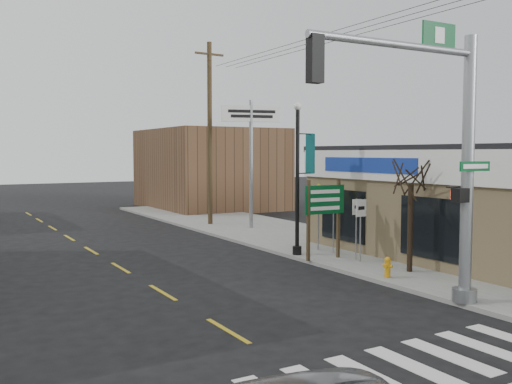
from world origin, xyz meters
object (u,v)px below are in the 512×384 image
utility_pole_far (210,132)px  lamp_post (299,167)px  dance_center_sign (251,131)px  traffic_signal_pole (446,140)px  guide_sign (324,208)px  fire_hydrant (388,266)px  bare_tree (411,168)px

utility_pole_far → lamp_post: bearing=-99.7°
lamp_post → dance_center_sign: dance_center_sign is taller
traffic_signal_pole → guide_sign: bearing=80.0°
fire_hydrant → dance_center_sign: bearing=80.0°
bare_tree → traffic_signal_pole: bearing=-124.3°
traffic_signal_pole → bare_tree: bearing=56.4°
guide_sign → bare_tree: (1.11, -3.08, 1.48)m
dance_center_sign → guide_sign: bearing=-89.0°
traffic_signal_pole → utility_pole_far: size_ratio=0.72×
lamp_post → guide_sign: bearing=-100.9°
dance_center_sign → utility_pole_far: utility_pole_far is taller
dance_center_sign → bare_tree: 12.08m
dance_center_sign → fire_hydrant: bearing=-86.1°
traffic_signal_pole → bare_tree: (2.34, 3.43, -0.79)m
guide_sign → fire_hydrant: 3.71m
guide_sign → lamp_post: bearing=103.8°
traffic_signal_pole → fire_hydrant: size_ratio=10.92×
fire_hydrant → traffic_signal_pole: bearing=-109.5°
traffic_signal_pole → lamp_post: bearing=83.4°
lamp_post → dance_center_sign: 8.09m
lamp_post → utility_pole_far: bearing=61.9°
bare_tree → utility_pole_far: utility_pole_far is taller
traffic_signal_pole → lamp_post: traffic_signal_pole is taller
fire_hydrant → utility_pole_far: size_ratio=0.07×
guide_sign → fire_hydrant: size_ratio=4.52×
guide_sign → bare_tree: bare_tree is taller
guide_sign → bare_tree: size_ratio=0.68×
dance_center_sign → traffic_signal_pole: bearing=-88.1°
guide_sign → utility_pole_far: (0.90, 11.29, 3.09)m
traffic_signal_pole → lamp_post: (0.99, 7.78, -0.83)m
guide_sign → fire_hydrant: guide_sign is taller
utility_pole_far → traffic_signal_pole: bearing=-100.1°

